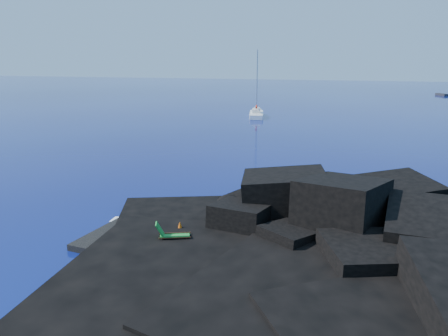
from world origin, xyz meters
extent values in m
plane|color=#04043F|center=(0.00, 0.00, 0.00)|extent=(400.00, 400.00, 0.00)
cube|color=black|center=(4.50, 0.50, 0.00)|extent=(9.08, 6.86, 0.70)
cube|color=white|center=(6.01, 0.34, 0.38)|extent=(2.39, 1.79, 0.06)
cone|color=#D2550B|center=(4.94, 1.31, 0.66)|extent=(0.43, 0.43, 0.63)
cube|color=#232328|center=(34.85, 115.12, 0.00)|extent=(3.05, 4.59, 0.59)
camera|label=1|loc=(14.18, -19.67, 9.73)|focal=35.00mm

